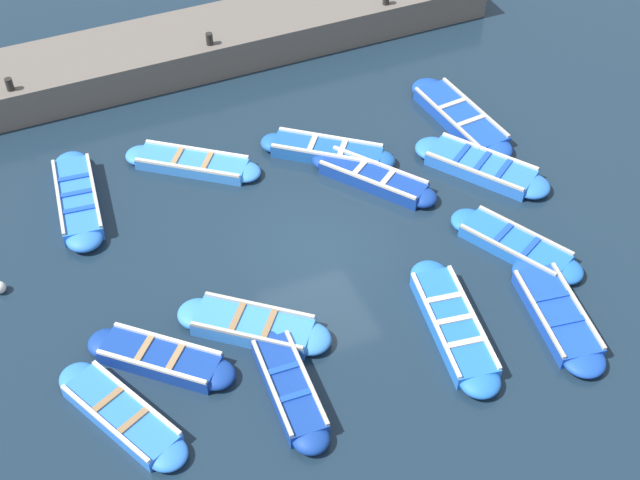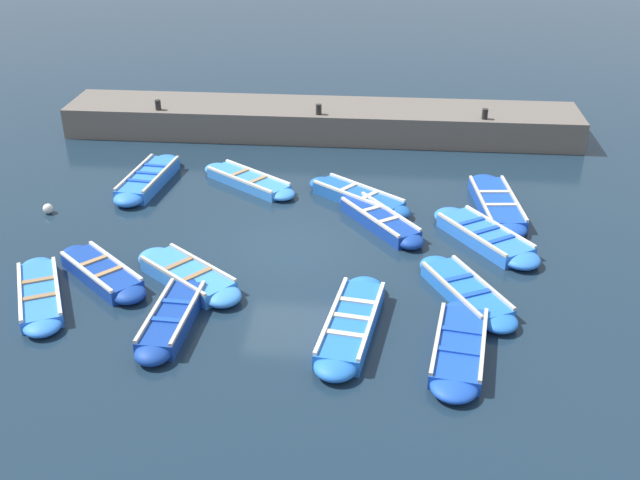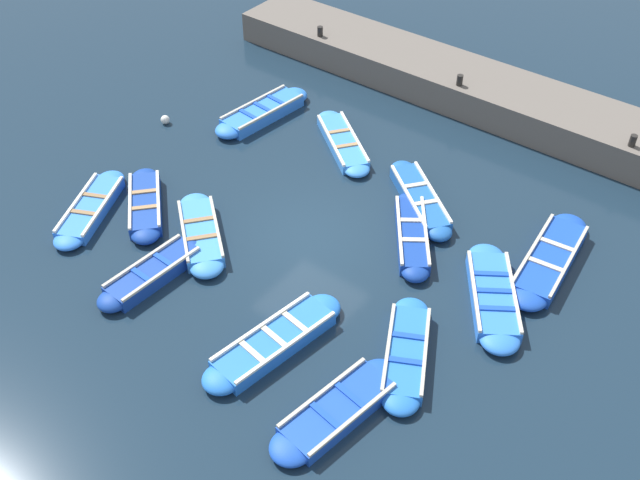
% 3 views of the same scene
% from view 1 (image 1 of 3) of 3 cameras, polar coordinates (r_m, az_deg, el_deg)
% --- Properties ---
extents(ground_plane, '(120.00, 120.00, 0.00)m').
position_cam_1_polar(ground_plane, '(21.14, -0.20, -0.45)').
color(ground_plane, '#162838').
extents(boat_near_quay, '(4.02, 1.46, 0.42)m').
position_cam_1_polar(boat_near_quay, '(19.50, 8.53, -5.41)').
color(boat_near_quay, blue).
rests_on(boat_near_quay, ground).
extents(boat_mid_row, '(3.64, 1.45, 0.38)m').
position_cam_1_polar(boat_mid_row, '(20.20, 14.92, -4.60)').
color(boat_mid_row, '#1947B7').
rests_on(boat_mid_row, ground).
extents(boat_bow_out, '(3.51, 2.25, 0.37)m').
position_cam_1_polar(boat_bow_out, '(18.38, -12.59, -10.85)').
color(boat_bow_out, blue).
rests_on(boat_bow_out, ground).
extents(boat_outer_right, '(3.46, 2.34, 0.38)m').
position_cam_1_polar(boat_outer_right, '(21.46, 12.40, -0.32)').
color(boat_outer_right, blue).
rests_on(boat_outer_right, ground).
extents(boat_inner_gap, '(2.81, 2.99, 0.41)m').
position_cam_1_polar(boat_inner_gap, '(19.03, -10.18, -7.48)').
color(boat_inner_gap, navy).
rests_on(boat_inner_gap, ground).
extents(boat_stern_in, '(2.83, 3.31, 0.42)m').
position_cam_1_polar(boat_stern_in, '(23.51, 0.46, 5.69)').
color(boat_stern_in, '#1E59AD').
rests_on(boat_stern_in, ground).
extents(boat_tucked, '(4.14, 1.35, 0.41)m').
position_cam_1_polar(boat_tucked, '(24.97, 8.97, 7.75)').
color(boat_tucked, '#1947B7').
rests_on(boat_tucked, ground).
extents(boat_broadside, '(2.83, 3.40, 0.35)m').
position_cam_1_polar(boat_broadside, '(23.41, -8.16, 4.87)').
color(boat_broadside, '#3884E0').
rests_on(boat_broadside, ground).
extents(boat_centre, '(2.87, 3.24, 0.41)m').
position_cam_1_polar(boat_centre, '(19.33, -4.28, -5.52)').
color(boat_centre, '#3884E0').
rests_on(boat_centre, ground).
extents(boat_far_corner, '(3.61, 2.88, 0.41)m').
position_cam_1_polar(boat_far_corner, '(23.41, 10.27, 4.62)').
color(boat_far_corner, blue).
rests_on(boat_far_corner, ground).
extents(boat_outer_left, '(3.85, 1.27, 0.45)m').
position_cam_1_polar(boat_outer_left, '(22.88, -15.25, 2.54)').
color(boat_outer_left, blue).
rests_on(boat_outer_left, ground).
extents(boat_alongside, '(3.33, 0.94, 0.43)m').
position_cam_1_polar(boat_alongside, '(18.30, -1.98, -9.41)').
color(boat_alongside, navy).
rests_on(boat_alongside, ground).
extents(boat_drifting, '(3.27, 2.63, 0.42)m').
position_cam_1_polar(boat_drifting, '(22.73, 3.43, 3.98)').
color(boat_drifting, navy).
rests_on(boat_drifting, ground).
extents(quay_wall, '(2.53, 18.02, 1.05)m').
position_cam_1_polar(quay_wall, '(27.27, -7.58, 12.33)').
color(quay_wall, '#605951').
rests_on(quay_wall, ground).
extents(bollard_north, '(0.20, 0.20, 0.35)m').
position_cam_1_polar(bollard_north, '(25.50, -19.26, 9.39)').
color(bollard_north, black).
rests_on(bollard_north, quay_wall).
extents(bollard_mid_north, '(0.20, 0.20, 0.35)m').
position_cam_1_polar(bollard_mid_north, '(26.15, -7.09, 12.65)').
color(bollard_mid_north, black).
rests_on(bollard_mid_north, quay_wall).
extents(buoy_orange_near, '(0.29, 0.29, 0.29)m').
position_cam_1_polar(buoy_orange_near, '(21.32, -19.82, -2.87)').
color(buoy_orange_near, silver).
rests_on(buoy_orange_near, ground).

